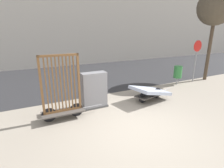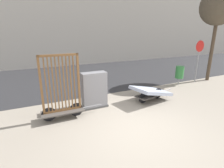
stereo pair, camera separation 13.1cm
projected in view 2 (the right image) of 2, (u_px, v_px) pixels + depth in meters
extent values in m
plane|color=gray|center=(136.00, 130.00, 5.30)|extent=(60.00, 60.00, 0.00)
cube|color=#2D2D30|center=(76.00, 76.00, 11.57)|extent=(56.00, 7.98, 0.01)
cube|color=#B2ADA3|center=(55.00, 8.00, 15.36)|extent=(48.00, 4.00, 9.60)
cube|color=#4C4742|center=(63.00, 111.00, 5.93)|extent=(1.41, 0.58, 0.04)
cylinder|color=black|center=(76.00, 109.00, 6.12)|extent=(0.47, 0.04, 0.47)
cylinder|color=black|center=(49.00, 114.00, 5.75)|extent=(0.47, 0.04, 0.47)
cylinder|color=gray|center=(93.00, 106.00, 6.36)|extent=(0.70, 0.04, 0.03)
cube|color=brown|center=(63.00, 110.00, 5.92)|extent=(1.26, 0.09, 0.07)
cube|color=brown|center=(58.00, 55.00, 5.38)|extent=(1.26, 0.09, 0.07)
cube|color=brown|center=(41.00, 86.00, 5.41)|extent=(0.07, 0.07, 1.91)
cube|color=brown|center=(79.00, 82.00, 5.89)|extent=(0.07, 0.07, 1.91)
cube|color=brown|center=(46.00, 86.00, 5.47)|extent=(0.04, 0.05, 1.84)
cube|color=brown|center=(50.00, 85.00, 5.51)|extent=(0.04, 0.05, 1.84)
cube|color=brown|center=(53.00, 85.00, 5.56)|extent=(0.04, 0.05, 1.84)
cube|color=brown|center=(57.00, 84.00, 5.60)|extent=(0.04, 0.05, 1.84)
cube|color=brown|center=(61.00, 84.00, 5.65)|extent=(0.04, 0.05, 1.84)
cube|color=brown|center=(64.00, 83.00, 5.69)|extent=(0.04, 0.05, 1.84)
cube|color=brown|center=(68.00, 83.00, 5.74)|extent=(0.04, 0.05, 1.84)
cube|color=brown|center=(71.00, 83.00, 5.78)|extent=(0.04, 0.05, 1.84)
cube|color=brown|center=(74.00, 82.00, 5.83)|extent=(0.04, 0.05, 1.84)
cube|color=#4C4742|center=(151.00, 95.00, 7.46)|extent=(1.49, 0.82, 0.04)
cylinder|color=black|center=(158.00, 93.00, 7.73)|extent=(0.47, 0.12, 0.47)
cylinder|color=black|center=(143.00, 98.00, 7.21)|extent=(0.47, 0.12, 0.47)
cylinder|color=gray|center=(166.00, 90.00, 8.06)|extent=(0.69, 0.16, 0.03)
cube|color=#9EA8BC|center=(151.00, 91.00, 7.41)|extent=(1.85, 1.35, 0.53)
cube|color=#4C4C4C|center=(95.00, 106.00, 6.89)|extent=(1.01, 0.46, 0.08)
cube|color=gray|center=(94.00, 90.00, 6.70)|extent=(0.95, 0.40, 1.39)
cylinder|color=gray|center=(179.00, 81.00, 9.72)|extent=(0.06, 0.06, 0.39)
cylinder|color=#337F3D|center=(180.00, 72.00, 9.57)|extent=(0.44, 0.44, 0.66)
cylinder|color=gray|center=(198.00, 61.00, 9.96)|extent=(0.06, 0.06, 2.44)
cylinder|color=red|center=(200.00, 46.00, 9.70)|extent=(0.62, 0.02, 0.62)
cylinder|color=#4C3D2D|center=(212.00, 51.00, 10.25)|extent=(0.20, 0.20, 3.56)
sphere|color=brown|center=(219.00, 7.00, 9.56)|extent=(2.00, 2.00, 2.00)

